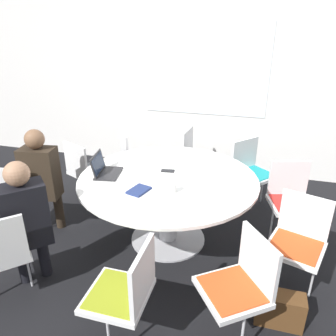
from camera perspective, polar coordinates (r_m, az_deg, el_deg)
ground_plane at (r=3.67m, az=0.00°, el=-12.20°), size 16.00×16.00×0.00m
wall_back at (r=5.02m, az=6.50°, el=14.46°), size 8.00×0.07×2.70m
conference_table at (r=3.35m, az=0.00°, el=-3.94°), size 1.80×1.80×0.75m
chair_0 at (r=3.84m, az=-24.48°, el=-4.03°), size 0.50×0.48×0.85m
chair_2 at (r=2.40m, az=-7.35°, el=-20.18°), size 0.42×0.44×0.85m
chair_3 at (r=2.49m, az=12.54°, el=-18.71°), size 0.60×0.60×0.85m
chair_4 at (r=3.04m, az=21.75°, el=-11.13°), size 0.55×0.54×0.85m
chair_5 at (r=3.69m, az=20.57°, el=-4.53°), size 0.54×0.52×0.85m
chair_6 at (r=4.22m, az=14.23°, el=-0.05°), size 0.61×0.61×0.85m
chair_7 at (r=4.53m, az=4.91°, el=2.32°), size 0.45×0.47×0.85m
chair_8 at (r=4.51m, az=-5.93°, el=2.19°), size 0.59×0.60×0.85m
chair_9 at (r=4.22m, az=-14.17°, el=-0.02°), size 0.57×0.56×0.85m
person_0 at (r=3.71m, az=-21.19°, el=-1.06°), size 0.39×0.30×1.20m
person_1 at (r=2.98m, az=-23.58°, el=-7.82°), size 0.41×0.41×1.20m
laptop at (r=3.39m, az=-11.06°, el=-0.21°), size 0.29×0.37×0.21m
spiral_notebook at (r=3.02m, az=-5.10°, el=-3.89°), size 0.20×0.24×0.02m
coffee_cup at (r=2.97m, az=0.79°, el=-3.45°), size 0.08×0.08×0.10m
cell_phone at (r=3.42m, az=-0.04°, el=-0.49°), size 0.15×0.09×0.01m
handbag at (r=2.89m, az=18.86°, el=-22.23°), size 0.36×0.16×0.28m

